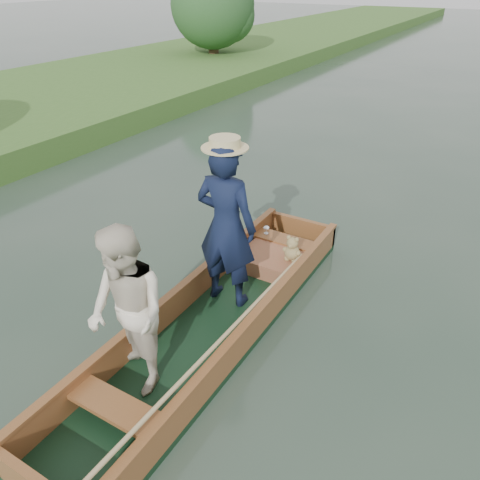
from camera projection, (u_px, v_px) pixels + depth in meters
The scene contains 2 objects.
ground at pixel (214, 331), 5.56m from camera, with size 120.00×120.00×0.00m, color #283D30.
punt at pixel (197, 284), 5.15m from camera, with size 1.28×5.12×2.17m.
Camera 1 is at (2.43, -3.53, 3.71)m, focal length 35.00 mm.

